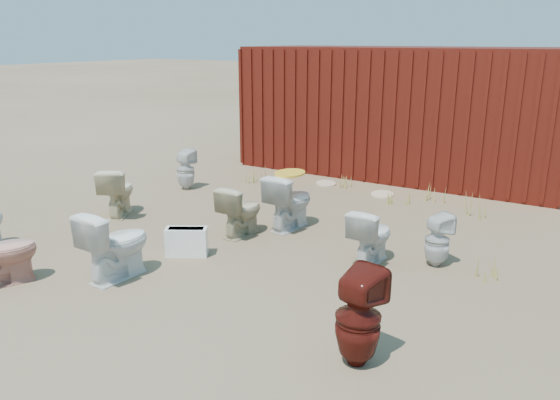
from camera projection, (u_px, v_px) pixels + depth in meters
The scene contains 21 objects.
ground at pixel (255, 255), 6.69m from camera, with size 100.00×100.00×0.00m, color brown.
shipping_container at pixel (403, 111), 10.61m from camera, with size 6.00×2.40×2.40m, color #52120D.
toilet_front_pink at pixel (0, 252), 5.81m from camera, with size 0.41×0.72×0.73m, color tan.
toilet_front_c at pixel (116, 244), 5.95m from camera, with size 0.44×0.78×0.79m, color white.
toilet_front_maroon at pixel (358, 318), 4.34m from camera, with size 0.37×0.38×0.82m, color #51130D.
toilet_front_e at pixel (371, 236), 6.37m from camera, with size 0.37×0.66×0.67m, color silver.
toilet_back_a at pixel (186, 170), 9.54m from camera, with size 0.31×0.32×0.70m, color silver.
toilet_back_beige_left at pixel (118, 191), 8.10m from camera, with size 0.41×0.72×0.74m, color beige.
toilet_back_beige_right at pixel (241, 210), 7.28m from camera, with size 0.39×0.68×0.69m, color #BEB18B.
toilet_back_yellowlid at pixel (290, 201), 7.53m from camera, with size 0.44×0.76×0.78m, color silver.
toilet_back_e at pixel (437, 240), 6.29m from camera, with size 0.28×0.29×0.63m, color silver.
yellow_lid at pixel (290, 173), 7.42m from camera, with size 0.40×0.49×0.03m, color gold.
loose_tank at pixel (187, 242), 6.63m from camera, with size 0.50×0.20×0.35m, color white.
loose_lid_near at pixel (382, 194), 9.25m from camera, with size 0.38×0.49×0.02m, color beige.
loose_lid_far at pixel (326, 183), 9.95m from camera, with size 0.36×0.47×0.02m, color beige.
weed_clump_a at pixel (257, 174), 10.09m from camera, with size 0.36×0.36×0.29m, color olive.
weed_clump_b at pixel (399, 197), 8.72m from camera, with size 0.32×0.32×0.25m, color olive.
weed_clump_c at pixel (473, 206), 8.00m from camera, with size 0.36×0.36×0.37m, color olive.
weed_clump_d at pixel (342, 179), 9.75m from camera, with size 0.30×0.30×0.27m, color olive.
weed_clump_e at pixel (437, 192), 8.90m from camera, with size 0.34×0.34×0.29m, color olive.
weed_clump_f at pixel (490, 271), 5.95m from camera, with size 0.28×0.28×0.22m, color olive.
Camera 1 is at (3.51, -5.15, 2.55)m, focal length 35.00 mm.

